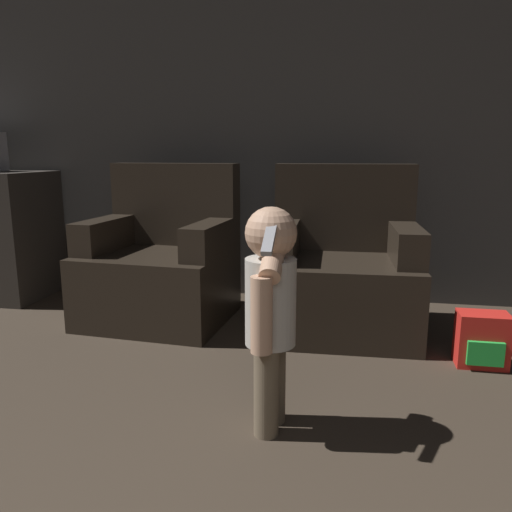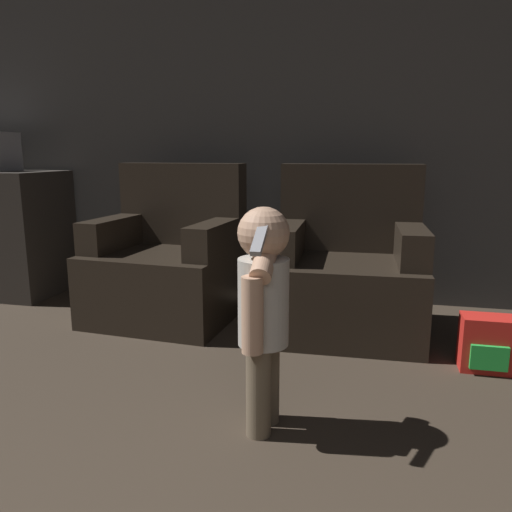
# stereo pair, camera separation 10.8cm
# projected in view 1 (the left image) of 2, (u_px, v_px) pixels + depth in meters

# --- Properties ---
(wall_back) EXTENTS (8.40, 0.05, 2.60)m
(wall_back) POSITION_uv_depth(u_px,v_px,m) (334.00, 118.00, 3.48)
(wall_back) COLOR #33302D
(wall_back) RESTS_ON ground_plane
(armchair_left) EXTENTS (0.92, 0.83, 0.99)m
(armchair_left) POSITION_uv_depth(u_px,v_px,m) (162.00, 266.00, 3.21)
(armchair_left) COLOR black
(armchair_left) RESTS_ON ground_plane
(armchair_right) EXTENTS (0.89, 0.79, 0.99)m
(armchair_right) POSITION_uv_depth(u_px,v_px,m) (342.00, 273.00, 3.01)
(armchair_right) COLOR black
(armchair_right) RESTS_ON ground_plane
(person_toddler) EXTENTS (0.19, 0.34, 0.87)m
(person_toddler) POSITION_uv_depth(u_px,v_px,m) (270.00, 302.00, 1.85)
(person_toddler) COLOR brown
(person_toddler) RESTS_ON ground_plane
(toy_backpack) EXTENTS (0.25, 0.18, 0.28)m
(toy_backpack) POSITION_uv_depth(u_px,v_px,m) (482.00, 340.00, 2.51)
(toy_backpack) COLOR red
(toy_backpack) RESTS_ON ground_plane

